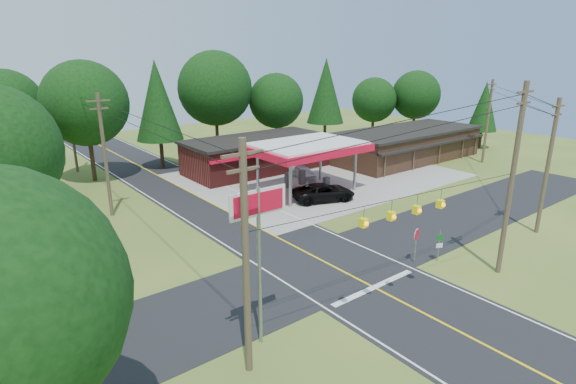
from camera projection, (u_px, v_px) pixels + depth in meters
ground at (331, 265)px, 28.54m from camera, size 120.00×120.00×0.00m
main_highway at (331, 265)px, 28.54m from camera, size 8.00×120.00×0.02m
cross_road at (331, 265)px, 28.54m from camera, size 70.00×7.00×0.02m
lane_center_yellow at (331, 265)px, 28.53m from camera, size 0.15×110.00×0.00m
gas_canopy at (307, 149)px, 42.35m from camera, size 10.60×7.40×4.88m
convenience_store at (257, 154)px, 51.14m from camera, size 16.40×7.55×3.80m
strip_building at (407, 144)px, 56.47m from camera, size 20.40×8.75×3.80m
utility_pole_near_right at (512, 179)px, 25.92m from camera, size 1.80×0.30×11.50m
utility_pole_near_left at (246, 258)px, 17.64m from camera, size 1.80×0.30×10.00m
utility_pole_far_left at (105, 154)px, 35.82m from camera, size 1.80×0.30×10.00m
utility_pole_right_b at (548, 165)px, 32.28m from camera, size 1.80×0.30×10.00m
utility_pole_far_right at (488, 120)px, 53.77m from camera, size 1.80×0.30×10.00m
utility_pole_north at (72, 130)px, 49.62m from camera, size 0.30×0.30×9.50m
overhead_beacons at (405, 199)px, 21.60m from camera, size 17.04×2.04×1.03m
treeline_backdrop at (174, 110)px, 44.85m from camera, size 70.27×51.59×13.30m
suv_car at (324, 192)px, 40.83m from camera, size 7.30×7.30×1.58m
sedan_car at (304, 172)px, 48.19m from camera, size 4.55×4.55×1.30m
big_stop_sign at (259, 228)px, 19.34m from camera, size 2.81×0.19×7.56m
octagonal_stop_sign at (416, 238)px, 28.40m from camera, size 0.80×0.27×2.36m
route_sign_post at (439, 243)px, 28.66m from camera, size 0.42×0.21×2.20m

